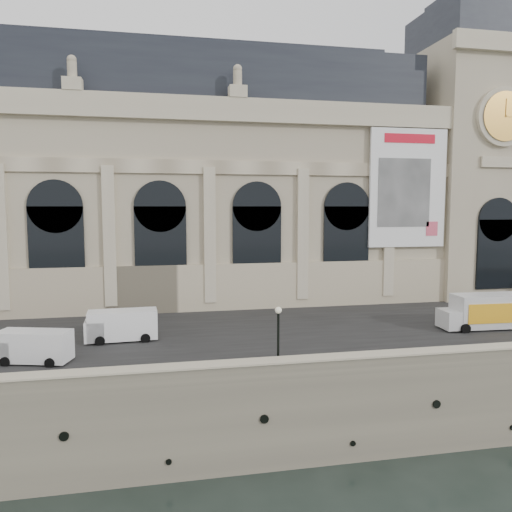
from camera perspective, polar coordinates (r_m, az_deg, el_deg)
The scene contains 10 objects.
ground at distance 34.47m, azimuth -2.62°, elevation -23.84°, with size 260.00×260.00×0.00m, color black.
quay at distance 66.30m, azimuth -7.33°, elevation -6.54°, with size 160.00×70.00×6.00m, color gray.
street at distance 45.23m, azimuth -5.42°, elevation -8.36°, with size 160.00×24.00×0.06m, color #2D2D2D.
parapet at distance 32.30m, azimuth -2.84°, elevation -13.04°, with size 160.00×1.40×1.21m.
museum at distance 60.59m, azimuth -12.94°, elevation 8.13°, with size 69.00×18.70×29.10m.
clock_pavilion at distance 69.59m, azimuth 22.63°, elevation 10.56°, with size 13.00×14.72×36.70m.
van_b at distance 38.97m, azimuth -24.44°, elevation -9.41°, with size 5.52×3.31×2.31m.
van_c at distance 42.56m, azimuth -15.46°, elevation -7.69°, with size 5.79×2.58×2.54m.
box_truck at distance 49.43m, azimuth 24.69°, elevation -5.81°, with size 7.91×3.07×3.15m.
lamp_right at distance 33.64m, azimuth 2.56°, elevation -9.50°, with size 0.45×0.45×4.38m.
Camera 1 is at (-4.55, -29.65, 16.98)m, focal length 35.00 mm.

